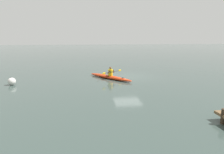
% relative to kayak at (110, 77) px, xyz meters
% --- Properties ---
extents(ground_plane, '(160.00, 160.00, 0.00)m').
position_rel_kayak_xyz_m(ground_plane, '(-1.82, -0.87, -0.15)').
color(ground_plane, '#384742').
extents(kayak, '(3.53, 4.16, 0.29)m').
position_rel_kayak_xyz_m(kayak, '(0.00, 0.00, 0.00)').
color(kayak, red).
rests_on(kayak, ground).
extents(kayaker, '(1.88, 1.54, 0.77)m').
position_rel_kayak_xyz_m(kayaker, '(-0.07, 0.09, 0.46)').
color(kayaker, yellow).
rests_on(kayaker, kayak).
extents(mooring_buoy_channel_marker, '(0.57, 0.57, 0.62)m').
position_rel_kayak_xyz_m(mooring_buoy_channel_marker, '(7.67, 1.27, 0.14)').
color(mooring_buoy_channel_marker, silver).
rests_on(mooring_buoy_channel_marker, ground).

